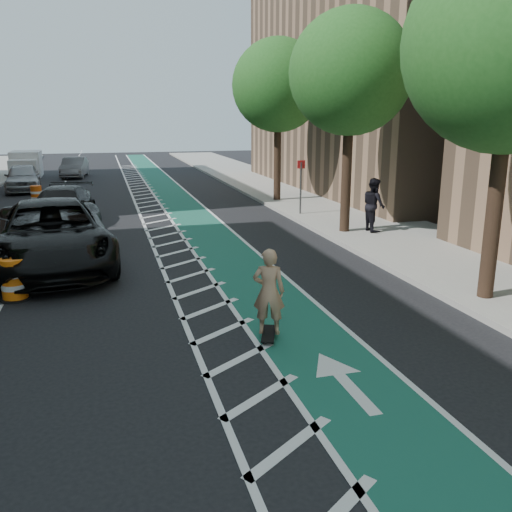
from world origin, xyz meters
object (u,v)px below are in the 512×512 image
object	(u,v)px
skateboarder	(269,291)
barrel_a	(14,280)
suv_near	(52,234)
suv_far	(61,207)

from	to	relation	value
skateboarder	barrel_a	xyz separation A→B (m)	(-5.22, 3.95, -0.51)
skateboarder	barrel_a	size ratio (longest dim) A/B	1.70
suv_near	suv_far	world-z (taller)	suv_near
skateboarder	barrel_a	distance (m)	6.56
skateboarder	suv_far	distance (m)	14.07
suv_far	barrel_a	xyz separation A→B (m)	(-0.52, -9.30, -0.29)
suv_near	barrel_a	bearing A→B (deg)	-109.12
skateboarder	barrel_a	bearing A→B (deg)	-16.96
suv_near	suv_far	xyz separation A→B (m)	(-0.18, 6.41, -0.20)
suv_near	barrel_a	size ratio (longest dim) A/B	6.85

